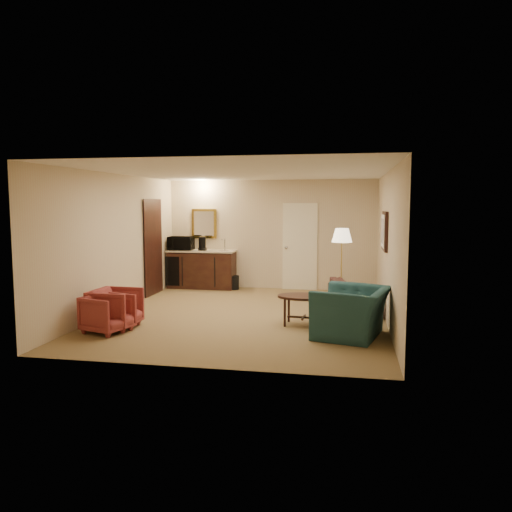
{
  "coord_description": "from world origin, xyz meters",
  "views": [
    {
      "loc": [
        1.84,
        -8.8,
        2.04
      ],
      "look_at": [
        0.1,
        0.5,
        1.04
      ],
      "focal_mm": 35.0,
      "sensor_mm": 36.0,
      "label": 1
    }
  ],
  "objects": [
    {
      "name": "ground",
      "position": [
        0.0,
        0.0,
        0.0
      ],
      "size": [
        6.0,
        6.0,
        0.0
      ],
      "primitive_type": "plane",
      "color": "brown",
      "rests_on": "ground"
    },
    {
      "name": "room_walls",
      "position": [
        -0.1,
        0.77,
        1.72
      ],
      "size": [
        5.02,
        6.01,
        2.61
      ],
      "color": "beige",
      "rests_on": "ground"
    },
    {
      "name": "wetbar_cabinet",
      "position": [
        -1.65,
        2.72,
        0.46
      ],
      "size": [
        1.64,
        0.58,
        0.92
      ],
      "primitive_type": "cube",
      "color": "#382012",
      "rests_on": "ground"
    },
    {
      "name": "sofa",
      "position": [
        1.95,
        0.89,
        0.36
      ],
      "size": [
        0.88,
        1.92,
        0.73
      ],
      "primitive_type": "imported",
      "rotation": [
        0.0,
        0.0,
        1.76
      ],
      "color": "black",
      "rests_on": "ground"
    },
    {
      "name": "teal_armchair",
      "position": [
        1.9,
        -1.13,
        0.51
      ],
      "size": [
        1.02,
        1.31,
        1.02
      ],
      "primitive_type": "imported",
      "rotation": [
        0.0,
        0.0,
        -1.82
      ],
      "color": "#1C4247",
      "rests_on": "ground"
    },
    {
      "name": "rose_chair_near",
      "position": [
        -1.9,
        -1.33,
        0.36
      ],
      "size": [
        0.68,
        0.73,
        0.73
      ],
      "primitive_type": "imported",
      "rotation": [
        0.0,
        0.0,
        1.54
      ],
      "color": "#9C3B33",
      "rests_on": "ground"
    },
    {
      "name": "rose_chair_far",
      "position": [
        -1.9,
        -1.6,
        0.33
      ],
      "size": [
        0.77,
        0.8,
        0.67
      ],
      "primitive_type": "imported",
      "rotation": [
        0.0,
        0.0,
        1.27
      ],
      "color": "#9C3B33",
      "rests_on": "ground"
    },
    {
      "name": "coffee_table",
      "position": [
        1.12,
        -0.56,
        0.25
      ],
      "size": [
        0.93,
        0.66,
        0.51
      ],
      "primitive_type": "cube",
      "rotation": [
        0.0,
        0.0,
        -0.07
      ],
      "color": "black",
      "rests_on": "ground"
    },
    {
      "name": "floor_lamp",
      "position": [
        1.7,
        1.4,
        0.78
      ],
      "size": [
        0.45,
        0.45,
        1.55
      ],
      "primitive_type": "cube",
      "rotation": [
        0.0,
        0.0,
        -0.1
      ],
      "color": "gold",
      "rests_on": "ground"
    },
    {
      "name": "waste_bin",
      "position": [
        -0.85,
        2.65,
        0.16
      ],
      "size": [
        0.27,
        0.27,
        0.33
      ],
      "primitive_type": "cylinder",
      "rotation": [
        0.0,
        0.0,
        -0.02
      ],
      "color": "black",
      "rests_on": "ground"
    },
    {
      "name": "microwave",
      "position": [
        -2.15,
        2.67,
        1.12
      ],
      "size": [
        0.6,
        0.34,
        0.4
      ],
      "primitive_type": "imported",
      "rotation": [
        0.0,
        0.0,
        0.04
      ],
      "color": "black",
      "rests_on": "wetbar_cabinet"
    },
    {
      "name": "coffee_maker",
      "position": [
        -1.61,
        2.67,
        1.08
      ],
      "size": [
        0.2,
        0.2,
        0.32
      ],
      "primitive_type": "cylinder",
      "rotation": [
        0.0,
        0.0,
        -0.18
      ],
      "color": "black",
      "rests_on": "wetbar_cabinet"
    }
  ]
}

